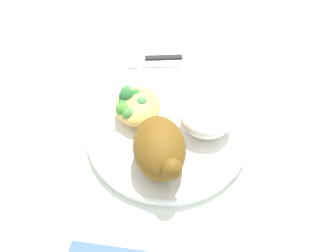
# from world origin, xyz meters

# --- Properties ---
(ground_plane) EXTENTS (2.00, 2.00, 0.00)m
(ground_plane) POSITION_xyz_m (0.00, 0.00, 0.00)
(ground_plane) COLOR silver
(plate) EXTENTS (0.28, 0.28, 0.02)m
(plate) POSITION_xyz_m (0.00, 0.00, 0.01)
(plate) COLOR white
(plate) RESTS_ON ground_plane
(roasted_chicken) EXTENTS (0.12, 0.08, 0.07)m
(roasted_chicken) POSITION_xyz_m (0.06, -0.02, 0.06)
(roasted_chicken) COLOR brown
(roasted_chicken) RESTS_ON plate
(rice_pile) EXTENTS (0.09, 0.09, 0.05)m
(rice_pile) POSITION_xyz_m (-0.00, 0.07, 0.04)
(rice_pile) COLOR white
(rice_pile) RESTS_ON plate
(mac_cheese_with_broccoli) EXTENTS (0.09, 0.08, 0.05)m
(mac_cheese_with_broccoli) POSITION_xyz_m (-0.05, -0.05, 0.04)
(mac_cheese_with_broccoli) COLOR #E5B456
(mac_cheese_with_broccoli) RESTS_ON plate
(fork) EXTENTS (0.03, 0.14, 0.01)m
(fork) POSITION_xyz_m (-0.19, 0.02, 0.00)
(fork) COLOR #B2B2B7
(fork) RESTS_ON ground_plane
(knife) EXTENTS (0.03, 0.19, 0.01)m
(knife) POSITION_xyz_m (-0.21, 0.06, 0.00)
(knife) COLOR black
(knife) RESTS_ON ground_plane
(water_glass) EXTENTS (0.07, 0.07, 0.10)m
(water_glass) POSITION_xyz_m (0.23, 0.05, 0.05)
(water_glass) COLOR silver
(water_glass) RESTS_ON ground_plane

